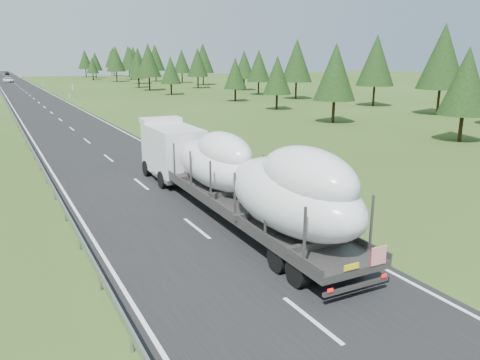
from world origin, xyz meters
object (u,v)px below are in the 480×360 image
distant_van (8,80)px  distant_car_dark (7,73)px  highway_sign (73,89)px  boat_truck (235,172)px

distant_van → distant_car_dark: 74.31m
highway_sign → distant_car_dark: size_ratio=0.60×
distant_van → distant_car_dark: size_ratio=1.36×
boat_truck → distant_car_dark: 226.45m
highway_sign → distant_car_dark: highway_sign is taller
boat_truck → distant_car_dark: bearing=90.2°
distant_car_dark → distant_van: bearing=-92.3°
highway_sign → boat_truck: size_ratio=0.12×
highway_sign → distant_van: bearing=96.8°
boat_truck → distant_van: 152.24m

